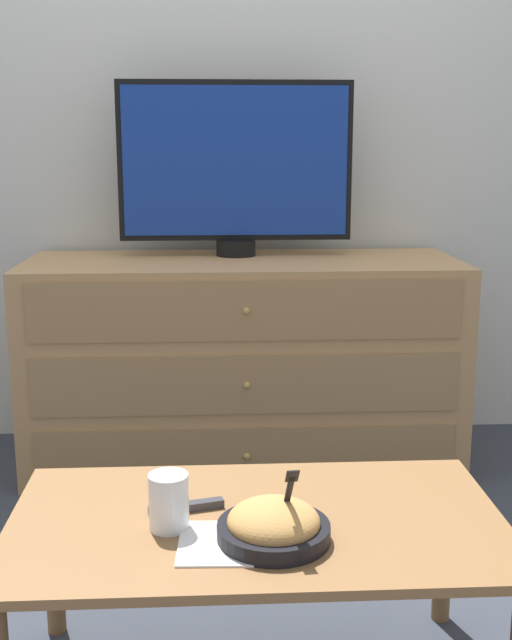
{
  "coord_description": "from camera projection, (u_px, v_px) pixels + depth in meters",
  "views": [
    {
      "loc": [
        -0.05,
        -3.12,
        1.15
      ],
      "look_at": [
        0.05,
        -1.32,
        0.75
      ],
      "focal_mm": 45.0,
      "sensor_mm": 36.0,
      "label": 1
    }
  ],
  "objects": [
    {
      "name": "tv",
      "position": [
        235.0,
        166.0,
        2.87
      ],
      "size": [
        0.84,
        0.14,
        0.62
      ],
      "color": "black",
      "rests_on": "dresser"
    },
    {
      "name": "coffee_table",
      "position": [
        257.0,
        541.0,
        1.64
      ],
      "size": [
        1.01,
        0.56,
        0.4
      ],
      "color": "olive",
      "rests_on": "ground_plane"
    },
    {
      "name": "dresser",
      "position": [
        243.0,
        362.0,
        2.91
      ],
      "size": [
        1.53,
        0.58,
        0.75
      ],
      "color": "tan",
      "rests_on": "ground_plane"
    },
    {
      "name": "drink_cup",
      "position": [
        169.0,
        505.0,
        1.58
      ],
      "size": [
        0.08,
        0.08,
        0.11
      ],
      "color": "#9E6638",
      "rests_on": "coffee_table"
    },
    {
      "name": "remote_control",
      "position": [
        186.0,
        507.0,
        1.66
      ],
      "size": [
        0.16,
        0.06,
        0.02
      ],
      "color": "#38383D",
      "rests_on": "coffee_table"
    },
    {
      "name": "wall_back",
      "position": [
        223.0,
        102.0,
        3.03
      ],
      "size": [
        12.0,
        0.05,
        2.6
      ],
      "color": "silver",
      "rests_on": "ground_plane"
    },
    {
      "name": "napkin",
      "position": [
        225.0,
        543.0,
        1.53
      ],
      "size": [
        0.18,
        0.18,
        0.0
      ],
      "color": "white",
      "rests_on": "coffee_table"
    },
    {
      "name": "ground_plane",
      "position": [
        226.0,
        429.0,
        3.29
      ],
      "size": [
        12.0,
        12.0,
        0.0
      ],
      "primitive_type": "plane",
      "color": "#383D47"
    },
    {
      "name": "takeout_bowl",
      "position": [
        274.0,
        526.0,
        1.54
      ],
      "size": [
        0.22,
        0.22,
        0.16
      ],
      "color": "black",
      "rests_on": "coffee_table"
    }
  ]
}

